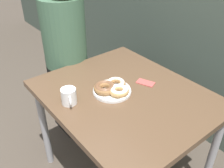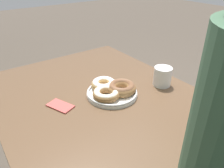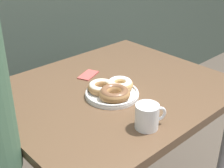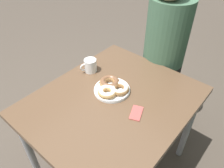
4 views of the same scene
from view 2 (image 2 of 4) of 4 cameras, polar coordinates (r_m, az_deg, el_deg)
dining_table at (r=1.09m, az=-4.17°, el=-6.29°), size 1.06×0.88×0.78m
donut_plate at (r=1.02m, az=-0.03°, el=-1.47°), size 0.26×0.25×0.06m
coffee_mug at (r=1.13m, az=12.99°, el=2.05°), size 0.12×0.09×0.10m
napkin at (r=0.98m, az=-13.47°, el=-5.44°), size 0.13×0.10×0.01m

